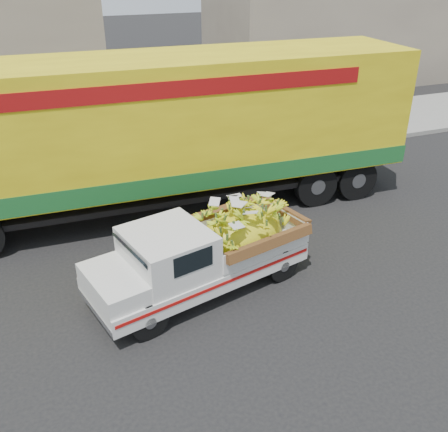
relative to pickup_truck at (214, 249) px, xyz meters
name	(u,v)px	position (x,y,z in m)	size (l,w,h in m)	color
ground	(170,298)	(-0.96, -0.14, -0.80)	(100.00, 100.00, 0.00)	black
curb	(112,177)	(-0.96, 5.95, -0.72)	(60.00, 0.25, 0.15)	gray
sidewalk	(100,153)	(-0.96, 8.05, -0.73)	(60.00, 4.00, 0.14)	gray
building_right	(352,17)	(13.04, 14.95, 2.20)	(14.00, 6.00, 6.00)	gray
pickup_truck	(214,249)	(0.00, 0.00, 0.00)	(4.47, 2.49, 1.48)	black
semi_trailer	(171,128)	(0.24, 3.50, 1.32)	(12.03, 2.98, 3.80)	black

